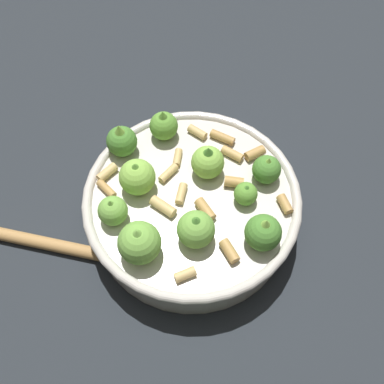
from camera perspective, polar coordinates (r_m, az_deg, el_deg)
ground_plane at (r=0.56m, az=0.00°, el=-3.51°), size 2.40×2.40×0.00m
cooking_pan at (r=0.53m, az=-0.21°, el=-1.59°), size 0.26×0.26×0.11m
wooden_spoon at (r=0.58m, az=-20.77°, el=-5.82°), size 0.23×0.06×0.02m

